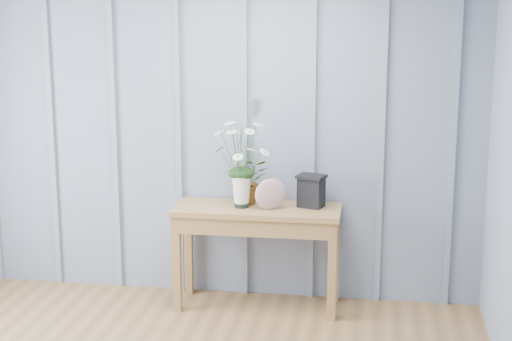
% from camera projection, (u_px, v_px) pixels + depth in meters
% --- Properties ---
extents(room_shell, '(4.00, 4.50, 2.50)m').
position_uv_depth(room_shell, '(161.00, 39.00, 4.37)').
color(room_shell, gray).
rests_on(room_shell, ground).
extents(sideboard, '(1.20, 0.45, 0.75)m').
position_uv_depth(sideboard, '(257.00, 223.00, 5.64)').
color(sideboard, olive).
rests_on(sideboard, ground).
extents(daisy_vase, '(0.46, 0.35, 0.65)m').
position_uv_depth(daisy_vase, '(241.00, 152.00, 5.53)').
color(daisy_vase, black).
rests_on(daisy_vase, sideboard).
extents(spider_plant, '(0.37, 0.35, 0.34)m').
position_uv_depth(spider_plant, '(247.00, 181.00, 5.69)').
color(spider_plant, black).
rests_on(spider_plant, sideboard).
extents(felt_disc_vessel, '(0.23, 0.14, 0.23)m').
position_uv_depth(felt_disc_vessel, '(270.00, 194.00, 5.53)').
color(felt_disc_vessel, '#884C5A').
rests_on(felt_disc_vessel, sideboard).
extents(carved_box, '(0.23, 0.20, 0.23)m').
position_uv_depth(carved_box, '(311.00, 191.00, 5.60)').
color(carved_box, black).
rests_on(carved_box, sideboard).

